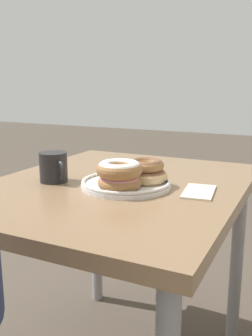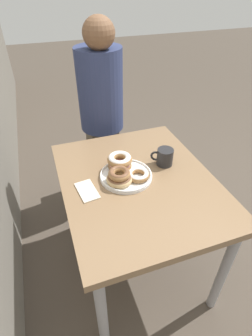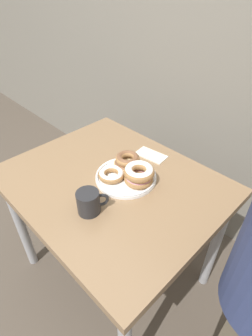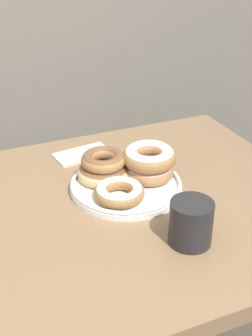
{
  "view_description": "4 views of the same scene",
  "coord_description": "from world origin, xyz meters",
  "px_view_note": "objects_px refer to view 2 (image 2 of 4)",
  "views": [
    {
      "loc": [
        1.02,
        0.9,
        1.04
      ],
      "look_at": [
        0.04,
        0.42,
        0.79
      ],
      "focal_mm": 40.0,
      "sensor_mm": 36.0,
      "label": 1
    },
    {
      "loc": [
        -0.96,
        0.77,
        1.6
      ],
      "look_at": [
        0.04,
        0.42,
        0.79
      ],
      "focal_mm": 28.0,
      "sensor_mm": 36.0,
      "label": 2
    },
    {
      "loc": [
        0.68,
        -0.21,
        1.49
      ],
      "look_at": [
        0.04,
        0.42,
        0.79
      ],
      "focal_mm": 28.0,
      "sensor_mm": 36.0,
      "label": 3
    },
    {
      "loc": [
        -0.35,
        -0.47,
        1.33
      ],
      "look_at": [
        0.04,
        0.42,
        0.79
      ],
      "focal_mm": 50.0,
      "sensor_mm": 36.0,
      "label": 4
    }
  ],
  "objects_px": {
    "donut_plate": "(124,171)",
    "person_figure": "(102,118)",
    "dining_table": "(138,192)",
    "napkin": "(87,190)",
    "coffee_mug": "(164,157)"
  },
  "relations": [
    {
      "from": "person_figure",
      "to": "dining_table",
      "type": "bearing_deg",
      "value": 179.67
    },
    {
      "from": "donut_plate",
      "to": "coffee_mug",
      "type": "xyz_separation_m",
      "value": [
        0.03,
        -0.25,
        0.01
      ]
    },
    {
      "from": "coffee_mug",
      "to": "dining_table",
      "type": "bearing_deg",
      "value": 113.14
    },
    {
      "from": "coffee_mug",
      "to": "person_figure",
      "type": "xyz_separation_m",
      "value": [
        0.66,
        0.18,
        -0.05
      ]
    },
    {
      "from": "coffee_mug",
      "to": "napkin",
      "type": "xyz_separation_m",
      "value": [
        -0.08,
        0.45,
        -0.05
      ]
    },
    {
      "from": "dining_table",
      "to": "napkin",
      "type": "xyz_separation_m",
      "value": [
        0.0,
        0.27,
        0.09
      ]
    },
    {
      "from": "coffee_mug",
      "to": "person_figure",
      "type": "relative_size",
      "value": 0.08
    },
    {
      "from": "donut_plate",
      "to": "napkin",
      "type": "height_order",
      "value": "donut_plate"
    },
    {
      "from": "donut_plate",
      "to": "person_figure",
      "type": "bearing_deg",
      "value": -5.51
    },
    {
      "from": "dining_table",
      "to": "napkin",
      "type": "relative_size",
      "value": 5.85
    },
    {
      "from": "dining_table",
      "to": "person_figure",
      "type": "relative_size",
      "value": 0.68
    },
    {
      "from": "coffee_mug",
      "to": "napkin",
      "type": "relative_size",
      "value": 0.72
    },
    {
      "from": "donut_plate",
      "to": "napkin",
      "type": "relative_size",
      "value": 1.8
    },
    {
      "from": "donut_plate",
      "to": "coffee_mug",
      "type": "distance_m",
      "value": 0.25
    },
    {
      "from": "dining_table",
      "to": "donut_plate",
      "type": "distance_m",
      "value": 0.15
    }
  ]
}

